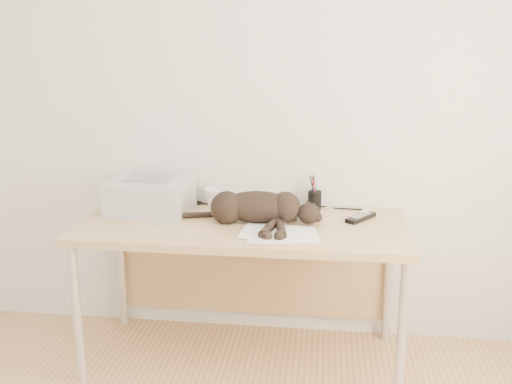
# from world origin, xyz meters

# --- Properties ---
(wall_back) EXTENTS (3.50, 0.00, 3.50)m
(wall_back) POSITION_xyz_m (0.00, 1.75, 1.30)
(wall_back) COLOR silver
(wall_back) RESTS_ON floor
(desk) EXTENTS (1.60, 0.70, 0.74)m
(desk) POSITION_xyz_m (0.00, 1.48, 0.61)
(desk) COLOR tan
(desk) RESTS_ON floor
(printer) EXTENTS (0.42, 0.36, 0.19)m
(printer) POSITION_xyz_m (-0.50, 1.51, 0.83)
(printer) COLOR #AAAAAF
(printer) RESTS_ON desk
(papers) EXTENTS (0.38, 0.28, 0.01)m
(papers) POSITION_xyz_m (0.19, 1.24, 0.74)
(papers) COLOR white
(papers) RESTS_ON desk
(cat) EXTENTS (0.73, 0.33, 0.17)m
(cat) POSITION_xyz_m (0.05, 1.40, 0.81)
(cat) COLOR black
(cat) RESTS_ON desk
(mug) EXTENTS (0.15, 0.15, 0.10)m
(mug) POSITION_xyz_m (-0.20, 1.67, 0.79)
(mug) COLOR white
(mug) RESTS_ON desk
(pen_cup) EXTENTS (0.07, 0.07, 0.18)m
(pen_cup) POSITION_xyz_m (0.34, 1.68, 0.79)
(pen_cup) COLOR black
(pen_cup) RESTS_ON desk
(remote_grey) EXTENTS (0.06, 0.20, 0.02)m
(remote_grey) POSITION_xyz_m (0.24, 1.55, 0.75)
(remote_grey) COLOR gray
(remote_grey) RESTS_ON desk
(remote_black) EXTENTS (0.16, 0.19, 0.02)m
(remote_black) POSITION_xyz_m (0.58, 1.52, 0.75)
(remote_black) COLOR black
(remote_black) RESTS_ON desk
(mouse) EXTENTS (0.10, 0.13, 0.04)m
(mouse) POSITION_xyz_m (0.61, 1.61, 0.76)
(mouse) COLOR white
(mouse) RESTS_ON desk
(cable_tangle) EXTENTS (1.36, 0.07, 0.01)m
(cable_tangle) POSITION_xyz_m (0.00, 1.70, 0.75)
(cable_tangle) COLOR black
(cable_tangle) RESTS_ON desk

